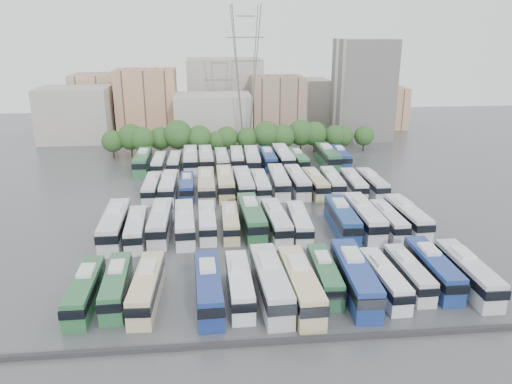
{
  "coord_description": "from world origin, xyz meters",
  "views": [
    {
      "loc": [
        -8.02,
        -73.23,
        28.7
      ],
      "look_at": [
        -0.16,
        4.22,
        3.0
      ],
      "focal_mm": 35.0,
      "sensor_mm": 36.0,
      "label": 1
    }
  ],
  "objects": [
    {
      "name": "bus_r3_s5",
      "position": [
        -4.88,
        29.86,
        1.86
      ],
      "size": [
        2.83,
        12.1,
        3.78
      ],
      "rotation": [
        0.0,
        0.0,
        0.02
      ],
      "color": "silver",
      "rests_on": "ground"
    },
    {
      "name": "bus_r0_s2",
      "position": [
        -14.99,
        -23.97,
        1.85
      ],
      "size": [
        3.17,
        12.12,
        3.77
      ],
      "rotation": [
        0.0,
        0.0,
        -0.05
      ],
      "color": "#CDBB8D",
      "rests_on": "ground"
    },
    {
      "name": "bus_r3_s8",
      "position": [
        5.02,
        29.81,
        1.9
      ],
      "size": [
        2.72,
        12.31,
        3.86
      ],
      "rotation": [
        0.0,
        0.0,
        0.0
      ],
      "color": "navy",
      "rests_on": "ground"
    },
    {
      "name": "ground",
      "position": [
        0.0,
        0.0,
        0.0
      ],
      "size": [
        220.0,
        220.0,
        0.0
      ],
      "primitive_type": "plane",
      "color": "#424447",
      "rests_on": "ground"
    },
    {
      "name": "bus_r3_s4",
      "position": [
        -8.23,
        30.84,
        2.02
      ],
      "size": [
        3.19,
        13.18,
        4.11
      ],
      "rotation": [
        0.0,
        0.0,
        0.03
      ],
      "color": "silver",
      "rests_on": "ground"
    },
    {
      "name": "bus_r1_s6",
      "position": [
        -1.72,
        -4.58,
        2.06
      ],
      "size": [
        3.52,
        13.5,
        4.2
      ],
      "rotation": [
        0.0,
        0.0,
        0.05
      ],
      "color": "#2A643C",
      "rests_on": "ground"
    },
    {
      "name": "bus_r3_s1",
      "position": [
        -18.05,
        29.3,
        1.68
      ],
      "size": [
        2.52,
        10.92,
        3.42
      ],
      "rotation": [
        0.0,
        0.0,
        -0.01
      ],
      "color": "silver",
      "rests_on": "ground"
    },
    {
      "name": "city_buildings",
      "position": [
        -7.46,
        71.86,
        7.87
      ],
      "size": [
        102.0,
        35.0,
        20.0
      ],
      "color": "#9E998E",
      "rests_on": "ground"
    },
    {
      "name": "bus_r2_s6",
      "position": [
        -1.61,
        12.03,
        2.02
      ],
      "size": [
        3.11,
        13.16,
        4.11
      ],
      "rotation": [
        0.0,
        0.0,
        0.02
      ],
      "color": "silver",
      "rests_on": "ground"
    },
    {
      "name": "bus_r2_s3",
      "position": [
        -11.72,
        12.77,
        1.68
      ],
      "size": [
        2.51,
        10.91,
        3.41
      ],
      "rotation": [
        0.0,
        0.0,
        0.01
      ],
      "color": "navy",
      "rests_on": "ground"
    },
    {
      "name": "bus_r0_s6",
      "position": [
        -1.48,
        -24.67,
        2.08
      ],
      "size": [
        3.52,
        13.62,
        4.24
      ],
      "rotation": [
        0.0,
        0.0,
        0.04
      ],
      "color": "silver",
      "rests_on": "ground"
    },
    {
      "name": "bus_r2_s8",
      "position": [
        4.93,
        13.28,
        1.99
      ],
      "size": [
        3.05,
        12.99,
        4.06
      ],
      "rotation": [
        0.0,
        0.0,
        -0.02
      ],
      "color": "silver",
      "rests_on": "ground"
    },
    {
      "name": "bus_r3_s3",
      "position": [
        -11.5,
        30.62,
        2.06
      ],
      "size": [
        3.23,
        13.44,
        4.2
      ],
      "rotation": [
        0.0,
        0.0,
        0.02
      ],
      "color": "silver",
      "rests_on": "ground"
    },
    {
      "name": "bus_r3_s7",
      "position": [
        1.53,
        29.03,
        2.06
      ],
      "size": [
        3.39,
        13.47,
        4.2
      ],
      "rotation": [
        0.0,
        0.0,
        -0.04
      ],
      "color": "silver",
      "rests_on": "ground"
    },
    {
      "name": "bus_r3_s13",
      "position": [
        21.28,
        30.8,
        1.78
      ],
      "size": [
        3.09,
        11.66,
        3.62
      ],
      "rotation": [
        0.0,
        0.0,
        -0.05
      ],
      "color": "navy",
      "rests_on": "ground"
    },
    {
      "name": "bus_r2_s13",
      "position": [
        21.71,
        10.65,
        1.81
      ],
      "size": [
        2.69,
        11.75,
        3.68
      ],
      "rotation": [
        0.0,
        0.0,
        0.01
      ],
      "color": "silver",
      "rests_on": "ground"
    },
    {
      "name": "parapet",
      "position": [
        0.0,
        -33.0,
        0.25
      ],
      "size": [
        56.0,
        0.5,
        0.5
      ],
      "primitive_type": "cube",
      "color": "#2D2D30",
      "rests_on": "ground"
    },
    {
      "name": "bus_r3_s2",
      "position": [
        -14.83,
        29.71,
        1.69
      ],
      "size": [
        2.55,
        11.01,
        3.44
      ],
      "rotation": [
        0.0,
        0.0,
        -0.01
      ],
      "color": "silver",
      "rests_on": "ground"
    },
    {
      "name": "bus_r0_s1",
      "position": [
        -18.39,
        -23.04,
        1.75
      ],
      "size": [
        2.9,
        11.44,
        3.56
      ],
      "rotation": [
        0.0,
        0.0,
        0.04
      ],
      "color": "#2C663D",
      "rests_on": "ground"
    },
    {
      "name": "bus_r0_s10",
      "position": [
        11.48,
        -24.48,
        1.72
      ],
      "size": [
        2.76,
        11.23,
        3.5
      ],
      "rotation": [
        0.0,
        0.0,
        0.03
      ],
      "color": "silver",
      "rests_on": "ground"
    },
    {
      "name": "electricity_pylon",
      "position": [
        2.0,
        50.0,
        18.66
      ],
      "size": [
        9.0,
        6.91,
        33.83
      ],
      "color": "slate",
      "rests_on": "ground"
    },
    {
      "name": "bus_r1_s8",
      "position": [
        5.04,
        -6.83,
        1.77
      ],
      "size": [
        2.99,
        11.62,
        3.61
      ],
      "rotation": [
        0.0,
        0.0,
        -0.04
      ],
      "color": "silver",
      "rests_on": "ground"
    },
    {
      "name": "bus_r2_s10",
      "position": [
        11.42,
        11.69,
        1.84
      ],
      "size": [
        2.96,
        12.01,
        3.74
      ],
      "rotation": [
        0.0,
        0.0,
        0.03
      ],
      "color": "#C3B686",
      "rests_on": "ground"
    },
    {
      "name": "bus_r2_s12",
      "position": [
        18.33,
        10.9,
        1.79
      ],
      "size": [
        2.99,
        11.72,
        3.65
      ],
      "rotation": [
        0.0,
        0.0,
        -0.04
      ],
      "color": "silver",
      "rests_on": "ground"
    },
    {
      "name": "bus_r2_s5",
      "position": [
        -4.87,
        13.13,
        2.03
      ],
      "size": [
        2.93,
        13.21,
        4.14
      ],
      "rotation": [
        0.0,
        0.0,
        0.0
      ],
      "color": "#CEBA8D",
      "rests_on": "ground"
    },
    {
      "name": "bus_r3_s10",
      "position": [
        11.46,
        29.13,
        1.77
      ],
      "size": [
        3.03,
        11.57,
        3.6
      ],
      "rotation": [
        0.0,
        0.0,
        0.05
      ],
      "color": "#307140",
      "rests_on": "ground"
    },
    {
      "name": "bus_r0_s13",
      "position": [
        21.48,
        -24.34,
        1.91
      ],
      "size": [
        2.84,
        12.44,
        3.89
      ],
      "rotation": [
        0.0,
        0.0,
        -0.01
      ],
      "color": "silver",
      "rests_on": "ground"
    },
    {
      "name": "bus_r1_s3",
      "position": [
        -11.5,
        -5.63,
        1.92
      ],
      "size": [
        3.3,
        12.58,
        3.91
      ],
      "rotation": [
        0.0,
        0.0,
        0.05
      ],
      "color": "silver",
      "rests_on": "ground"
    },
    {
      "name": "bus_r1_s10",
      "position": [
        11.53,
        -6.33,
        2.01
      ],
      "size": [
        3.28,
        13.12,
        4.09
      ],
      "rotation": [
        0.0,
        0.0,
        -0.03
      ],
      "color": "navy",
      "rests_on": "ground"
    },
    {
      "name": "bus_r1_s12",
      "position": [
        18.31,
        -7.06,
        1.72
      ],
      "size": [
        2.48,
        11.17,
        3.5
      ],
      "rotation": [
        0.0,
        0.0,
        0.0
      ],
      "color": "silver",
      "rests_on": "ground"
    },
    {
      "name": "bus_r2_s9",
      "position": [
        8.3,
        12.89,
        1.96
      ],
      "size": [
        3.04,
        12.77,
        3.99
      ],
      "rotation": [
        0.0,
        0.0,
        0.02
      ],
      "color": "silver",
      "rests_on": "ground"
    },
    {
      "name": "bus_r1_s7",
      "position": [
        1.71,
        -6.29,
        1.9
      ],
      "size": [
        3.3,
        12.44,
        3.87
      ],
      "rotation": [
        0.0,
        0.0,
        0.05
      ],
      "color": "silver",
      "rests_on": "ground"
    },
    {
      "name": "bus_r0_s5",
      "position": [
        -4.88,
        -24.22,
        1.79
      ],
      "size": [
        2.65,
        11.66,
        3.65
      ],
      "rotation": [
        0.0,
        0.0,
        0.01
      ],
      "color": "white",
      "rests_on": "ground"
    },
    {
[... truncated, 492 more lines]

